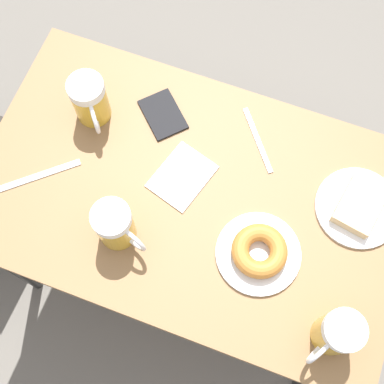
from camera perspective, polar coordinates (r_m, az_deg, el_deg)
name	(u,v)px	position (r m, az deg, el deg)	size (l,w,h in m)	color
ground_plane	(192,258)	(1.98, 0.00, -7.06)	(8.00, 8.00, 0.00)	#666059
table	(192,203)	(1.37, 0.00, -1.22)	(0.65, 1.06, 0.71)	olive
plate_with_cake	(359,206)	(1.34, 17.36, -1.48)	(0.21, 0.21, 0.04)	silver
plate_with_donut	(259,252)	(1.25, 7.16, -6.37)	(0.20, 0.20, 0.05)	silver
beer_mug_left	(337,334)	(1.20, 15.16, -14.38)	(0.13, 0.09, 0.14)	gold
beer_mug_center	(116,226)	(1.22, -8.16, -3.56)	(0.09, 0.13, 0.14)	gold
beer_mug_right	(90,101)	(1.35, -10.82, 9.56)	(0.12, 0.10, 0.14)	gold
napkin_folded	(182,176)	(1.32, -1.06, 1.67)	(0.18, 0.16, 0.00)	white
fork	(258,140)	(1.37, 7.02, 5.52)	(0.15, 0.13, 0.00)	silver
knife	(36,177)	(1.37, -16.30, 1.57)	(0.16, 0.18, 0.00)	silver
passport_near_edge	(163,114)	(1.39, -3.12, 8.26)	(0.15, 0.15, 0.01)	black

